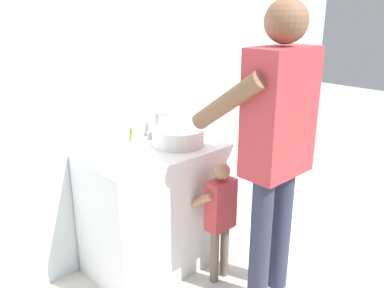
% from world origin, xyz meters
% --- Properties ---
extents(ground_plane, '(14.00, 14.00, 0.00)m').
position_xyz_m(ground_plane, '(0.00, 0.00, 0.00)').
color(ground_plane, silver).
extents(back_wall, '(4.40, 0.08, 2.70)m').
position_xyz_m(back_wall, '(0.00, 0.62, 1.35)').
color(back_wall, silver).
rests_on(back_wall, ground).
extents(vanity_cabinet, '(1.26, 0.54, 0.82)m').
position_xyz_m(vanity_cabinet, '(0.00, 0.30, 0.41)').
color(vanity_cabinet, white).
rests_on(vanity_cabinet, ground).
extents(sink_basin, '(0.34, 0.34, 0.11)m').
position_xyz_m(sink_basin, '(0.00, 0.28, 0.88)').
color(sink_basin, silver).
rests_on(sink_basin, vanity_cabinet).
extents(faucet, '(0.18, 0.14, 0.18)m').
position_xyz_m(faucet, '(0.00, 0.49, 0.90)').
color(faucet, '#B7BABF').
rests_on(faucet, vanity_cabinet).
extents(toothbrush_cup, '(0.07, 0.07, 0.21)m').
position_xyz_m(toothbrush_cup, '(-0.38, 0.28, 0.87)').
color(toothbrush_cup, silver).
rests_on(toothbrush_cup, vanity_cabinet).
extents(soap_bottle, '(0.06, 0.06, 0.16)m').
position_xyz_m(soap_bottle, '(0.28, 0.35, 0.89)').
color(soap_bottle, '#B27FC6').
rests_on(soap_bottle, vanity_cabinet).
extents(child_toddler, '(0.25, 0.25, 0.80)m').
position_xyz_m(child_toddler, '(0.00, -0.10, 0.48)').
color(child_toddler, '#6B5B4C').
rests_on(child_toddler, ground).
extents(adult_parent, '(0.53, 0.56, 1.72)m').
position_xyz_m(adult_parent, '(0.13, -0.38, 1.03)').
color(adult_parent, '#2D334C').
rests_on(adult_parent, ground).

